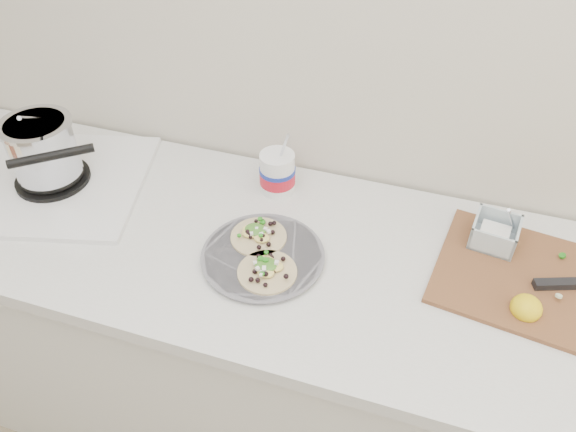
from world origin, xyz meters
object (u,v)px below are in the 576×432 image
(stove, at_px, (47,161))
(cutboard, at_px, (543,276))
(taco_plate, at_px, (263,254))
(tub, at_px, (278,170))

(stove, distance_m, cutboard, 1.27)
(taco_plate, xyz_separation_m, cutboard, (0.63, 0.13, 0.00))
(stove, relative_size, taco_plate, 1.98)
(stove, relative_size, cutboard, 1.12)
(stove, bearing_deg, cutboard, -12.48)
(stove, xyz_separation_m, taco_plate, (0.64, -0.09, -0.06))
(stove, distance_m, tub, 0.62)
(tub, bearing_deg, taco_plate, -79.20)
(taco_plate, bearing_deg, tub, 100.80)
(taco_plate, bearing_deg, cutboard, 11.60)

